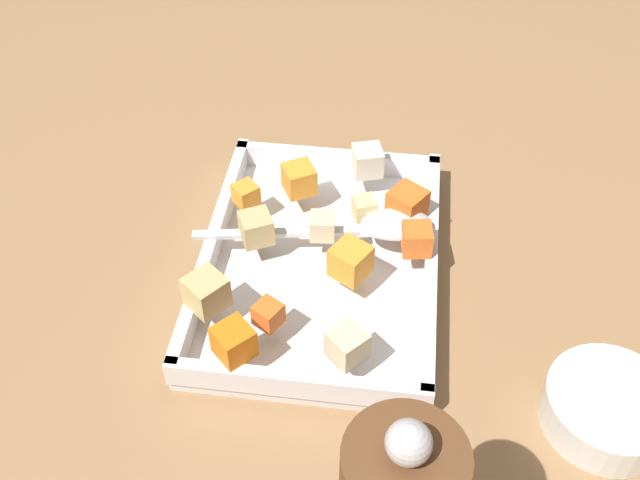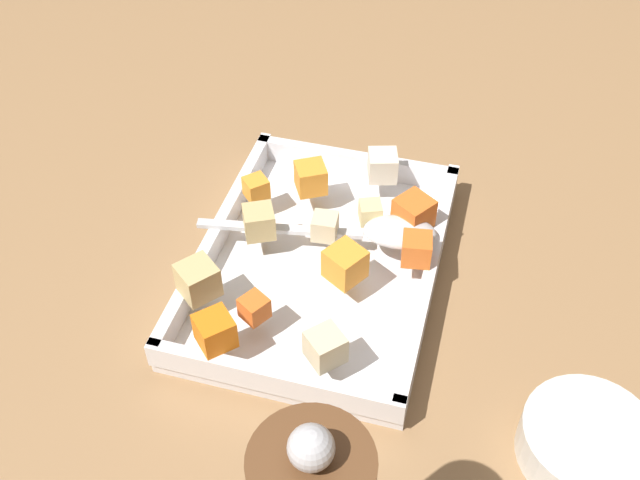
{
  "view_description": "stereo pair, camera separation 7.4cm",
  "coord_description": "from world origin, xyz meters",
  "views": [
    {
      "loc": [
        -0.53,
        -0.07,
        0.57
      ],
      "look_at": [
        -0.0,
        0.0,
        0.05
      ],
      "focal_mm": 42.04,
      "sensor_mm": 36.0,
      "label": 1
    },
    {
      "loc": [
        -0.51,
        -0.14,
        0.57
      ],
      "look_at": [
        -0.0,
        0.0,
        0.05
      ],
      "focal_mm": 42.04,
      "sensor_mm": 36.0,
      "label": 2
    }
  ],
  "objects": [
    {
      "name": "potato_chunk_rim_edge",
      "position": [
        0.05,
        -0.04,
        0.05
      ],
      "size": [
        0.03,
        0.03,
        0.02
      ],
      "primitive_type": "cube",
      "rotation": [
        0.0,
        0.0,
        1.95
      ],
      "color": "#E0CC89",
      "rests_on": "baking_dish"
    },
    {
      "name": "carrot_chunk_center",
      "position": [
        -0.11,
        0.03,
        0.05
      ],
      "size": [
        0.03,
        0.03,
        0.02
      ],
      "primitive_type": "cube",
      "rotation": [
        0.0,
        0.0,
        1.03
      ],
      "color": "orange",
      "rests_on": "baking_dish"
    },
    {
      "name": "ground_plane",
      "position": [
        0.0,
        0.0,
        0.0
      ],
      "size": [
        4.0,
        4.0,
        0.0
      ],
      "primitive_type": "plane",
      "color": "#936D47"
    },
    {
      "name": "carrot_chunk_mid_right",
      "position": [
        -0.14,
        0.06,
        0.06
      ],
      "size": [
        0.04,
        0.04,
        0.03
      ],
      "primitive_type": "cube",
      "rotation": [
        0.0,
        0.0,
        2.37
      ],
      "color": "orange",
      "rests_on": "baking_dish"
    },
    {
      "name": "potato_chunk_heap_side",
      "position": [
        0.0,
        0.07,
        0.06
      ],
      "size": [
        0.04,
        0.04,
        0.03
      ],
      "primitive_type": "cube",
      "rotation": [
        0.0,
        0.0,
        5.18
      ],
      "color": "tan",
      "rests_on": "baking_dish"
    },
    {
      "name": "small_prep_bowl",
      "position": [
        -0.14,
        -0.27,
        0.02
      ],
      "size": [
        0.11,
        0.11,
        0.04
      ],
      "primitive_type": "cylinder",
      "color": "silver",
      "rests_on": "ground_plane"
    },
    {
      "name": "carrot_chunk_mid_left",
      "position": [
        0.05,
        -0.08,
        0.06
      ],
      "size": [
        0.05,
        0.05,
        0.03
      ],
      "primitive_type": "cube",
      "rotation": [
        0.0,
        0.0,
        5.69
      ],
      "color": "orange",
      "rests_on": "baking_dish"
    },
    {
      "name": "potato_chunk_near_right",
      "position": [
        0.01,
        0.0,
        0.05
      ],
      "size": [
        0.03,
        0.03,
        0.02
      ],
      "primitive_type": "cube",
      "rotation": [
        0.0,
        0.0,
        3.22
      ],
      "color": "beige",
      "rests_on": "baking_dish"
    },
    {
      "name": "carrot_chunk_back_center",
      "position": [
        -0.03,
        -0.03,
        0.06
      ],
      "size": [
        0.04,
        0.04,
        0.03
      ],
      "primitive_type": "cube",
      "rotation": [
        0.0,
        0.0,
        4.17
      ],
      "color": "orange",
      "rests_on": "baking_dish"
    },
    {
      "name": "carrot_chunk_corner_nw",
      "position": [
        0.08,
        0.03,
        0.06
      ],
      "size": [
        0.04,
        0.04,
        0.03
      ],
      "primitive_type": "cube",
      "rotation": [
        0.0,
        0.0,
        3.65
      ],
      "color": "orange",
      "rests_on": "baking_dish"
    },
    {
      "name": "serving_spoon",
      "position": [
        0.03,
        -0.06,
        0.05
      ],
      "size": [
        0.07,
        0.24,
        0.02
      ],
      "rotation": [
        0.0,
        0.0,
        1.74
      ],
      "color": "silver",
      "rests_on": "baking_dish"
    },
    {
      "name": "baking_dish",
      "position": [
        -0.0,
        0.0,
        0.01
      ],
      "size": [
        0.32,
        0.23,
        0.04
      ],
      "color": "silver",
      "rests_on": "ground_plane"
    },
    {
      "name": "carrot_chunk_corner_sw",
      "position": [
        0.05,
        0.09,
        0.05
      ],
      "size": [
        0.03,
        0.03,
        0.02
      ],
      "primitive_type": "cube",
      "rotation": [
        0.0,
        0.0,
        5.49
      ],
      "color": "orange",
      "rests_on": "baking_dish"
    },
    {
      "name": "carrot_chunk_under_handle",
      "position": [
        0.01,
        -0.09,
        0.06
      ],
      "size": [
        0.03,
        0.03,
        0.03
      ],
      "primitive_type": "cube",
      "rotation": [
        0.0,
        0.0,
        4.87
      ],
      "color": "orange",
      "rests_on": "baking_dish"
    },
    {
      "name": "potato_chunk_near_left",
      "position": [
        -0.09,
        0.09,
        0.06
      ],
      "size": [
        0.05,
        0.05,
        0.03
      ],
      "primitive_type": "cube",
      "rotation": [
        0.0,
        0.0,
        5.61
      ],
      "color": "tan",
      "rests_on": "baking_dish"
    },
    {
      "name": "parsnip_chunk_heap_top",
      "position": [
        0.12,
        -0.04,
        0.06
      ],
      "size": [
        0.04,
        0.04,
        0.03
      ],
      "primitive_type": "cube",
      "rotation": [
        0.0,
        0.0,
        3.43
      ],
      "color": "silver",
      "rests_on": "baking_dish"
    },
    {
      "name": "potato_chunk_front_center",
      "position": [
        -0.13,
        -0.04,
        0.06
      ],
      "size": [
        0.04,
        0.04,
        0.03
      ],
      "primitive_type": "cube",
      "rotation": [
        0.0,
        0.0,
        3.96
      ],
      "color": "beige",
      "rests_on": "baking_dish"
    }
  ]
}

